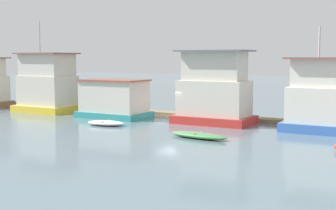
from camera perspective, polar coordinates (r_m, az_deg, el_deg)
name	(u,v)px	position (r m, az deg, el deg)	size (l,w,h in m)	color
ground_plane	(174,121)	(37.83, 0.76, -1.98)	(200.00, 200.00, 0.00)	slate
dock_walkway	(193,115)	(40.70, 3.03, -1.23)	(59.60, 1.65, 0.30)	#846B4C
houseboat_yellow	(48,84)	(46.02, -14.47, 2.44)	(5.74, 4.17, 8.60)	gold
houseboat_teal	(114,99)	(40.31, -6.61, 0.72)	(5.93, 3.63, 3.27)	teal
houseboat_red	(214,91)	(36.46, 5.65, 1.68)	(6.02, 3.65, 5.69)	red
houseboat_blue	(334,98)	(33.91, 19.57, 0.75)	(6.65, 3.90, 7.28)	#3866B7
dinghy_white	(106,123)	(35.72, -7.58, -2.18)	(3.17, 1.90, 0.37)	white
dinghy_green	(198,135)	(29.83, 3.72, -3.70)	(4.21, 1.72, 0.39)	#47844C
mooring_post_far_right	(179,105)	(40.02, 1.32, -0.02)	(0.29, 0.29, 2.13)	brown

